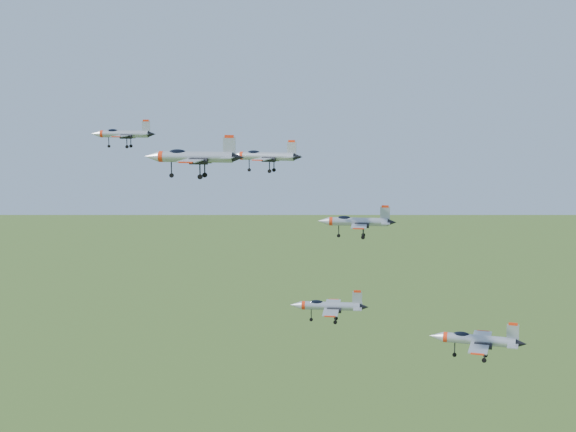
# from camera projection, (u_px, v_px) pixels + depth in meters

# --- Properties ---
(jet_lead) EXTENTS (11.15, 9.18, 2.99)m
(jet_lead) POSITION_uv_depth(u_px,v_px,m) (122.00, 134.00, 132.71)
(jet_lead) COLOR #9FA4AB
(jet_left_high) EXTENTS (11.07, 9.32, 2.98)m
(jet_left_high) POSITION_uv_depth(u_px,v_px,m) (265.00, 156.00, 115.07)
(jet_left_high) COLOR #9FA4AB
(jet_right_high) EXTENTS (13.02, 10.74, 3.48)m
(jet_right_high) POSITION_uv_depth(u_px,v_px,m) (193.00, 157.00, 100.96)
(jet_right_high) COLOR #9FA4AB
(jet_left_low) EXTENTS (11.58, 9.51, 3.11)m
(jet_left_low) POSITION_uv_depth(u_px,v_px,m) (356.00, 221.00, 117.39)
(jet_left_low) COLOR #9FA4AB
(jet_right_low) EXTENTS (10.52, 8.63, 2.82)m
(jet_right_low) POSITION_uv_depth(u_px,v_px,m) (328.00, 306.00, 106.73)
(jet_right_low) COLOR #9FA4AB
(jet_trail) EXTENTS (12.96, 10.91, 3.48)m
(jet_trail) POSITION_uv_depth(u_px,v_px,m) (476.00, 340.00, 108.46)
(jet_trail) COLOR #9FA4AB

